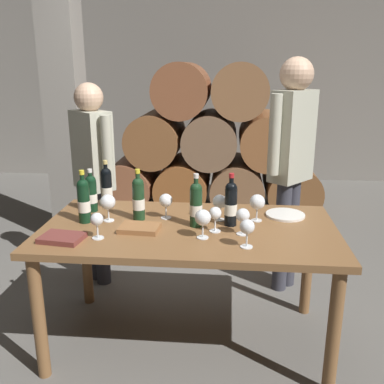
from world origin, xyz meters
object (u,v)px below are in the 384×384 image
wine_bottle_4 (196,204)px  wine_glass_4 (97,220)px  wine_glass_0 (215,214)px  wine_glass_6 (247,228)px  taster_seated_left (93,168)px  wine_bottle_2 (107,186)px  tasting_notebook (140,228)px  wine_glass_3 (243,216)px  serving_plate (285,215)px  dining_table (189,241)px  wine_bottle_0 (138,198)px  sommelier_presenting (291,155)px  wine_bottle_5 (91,193)px  wine_glass_8 (257,202)px  wine_glass_7 (166,201)px  wine_bottle_3 (84,200)px  leather_ledger (62,238)px  wine_glass_5 (219,202)px  wine_glass_2 (108,203)px  wine_bottle_1 (231,203)px  wine_glass_1 (203,218)px

wine_bottle_4 → wine_glass_4: size_ratio=2.15×
wine_glass_0 → wine_bottle_4: bearing=145.9°
wine_glass_6 → taster_seated_left: (-1.11, 0.99, 0.05)m
wine_bottle_2 → tasting_notebook: bearing=-54.1°
wine_glass_3 → serving_plate: bearing=50.3°
dining_table → wine_glass_4: wine_glass_4 is taller
wine_bottle_0 → sommelier_presenting: sommelier_presenting is taller
dining_table → sommelier_presenting: size_ratio=0.99×
wine_bottle_5 → wine_glass_6: (0.97, -0.49, -0.01)m
sommelier_presenting → wine_glass_8: bearing=-113.5°
wine_glass_7 → taster_seated_left: taster_seated_left is taller
wine_bottle_4 → wine_glass_4: wine_bottle_4 is taller
dining_table → wine_bottle_3: bearing=178.1°
leather_ledger → taster_seated_left: (-0.13, 0.98, 0.15)m
wine_bottle_3 → wine_glass_3: 0.93m
wine_glass_5 → wine_glass_7: bearing=179.1°
wine_glass_8 → wine_glass_6: bearing=-100.3°
wine_bottle_0 → wine_bottle_3: wine_bottle_3 is taller
wine_bottle_3 → wine_glass_4: (0.15, -0.24, -0.03)m
wine_glass_0 → wine_glass_6: bearing=-50.1°
wine_glass_2 → wine_glass_6: (0.81, -0.32, -0.01)m
wine_glass_2 → leather_ledger: (-0.17, -0.31, -0.10)m
wine_glass_0 → taster_seated_left: taster_seated_left is taller
wine_glass_6 → sommelier_presenting: bearing=71.4°
wine_bottle_0 → wine_glass_4: size_ratio=2.15×
serving_plate → wine_bottle_1: bearing=-150.9°
wine_glass_6 → tasting_notebook: wine_glass_6 is taller
wine_glass_0 → tasting_notebook: bearing=-177.2°
wine_glass_3 → serving_plate: wine_glass_3 is taller
wine_bottle_3 → wine_bottle_2: bearing=81.5°
sommelier_presenting → wine_glass_4: bearing=-139.6°
wine_glass_1 → sommelier_presenting: sommelier_presenting is taller
wine_bottle_1 → wine_bottle_2: wine_bottle_1 is taller
wine_glass_5 → sommelier_presenting: size_ratio=0.09×
wine_glass_7 → wine_glass_5: bearing=-0.9°
wine_bottle_4 → serving_plate: bearing=22.5°
wine_bottle_5 → serving_plate: (1.22, 0.01, -0.11)m
wine_bottle_1 → wine_glass_6: bearing=-75.0°
wine_glass_1 → wine_bottle_5: bearing=152.4°
wine_glass_0 → wine_glass_7: 0.36m
wine_bottle_4 → wine_glass_2: 0.53m
wine_bottle_2 → wine_glass_2: wine_bottle_2 is taller
wine_glass_1 → wine_bottle_3: bearing=165.6°
wine_glass_3 → wine_glass_8: (0.09, 0.23, 0.01)m
wine_bottle_1 → wine_bottle_2: 0.86m
wine_bottle_1 → wine_bottle_5: wine_bottle_1 is taller
wine_glass_8 → leather_ledger: (-1.05, -0.40, -0.10)m
wine_bottle_1 → sommelier_presenting: 0.83m
wine_glass_2 → wine_glass_8: 0.89m
wine_bottle_0 → wine_glass_1: wine_bottle_0 is taller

